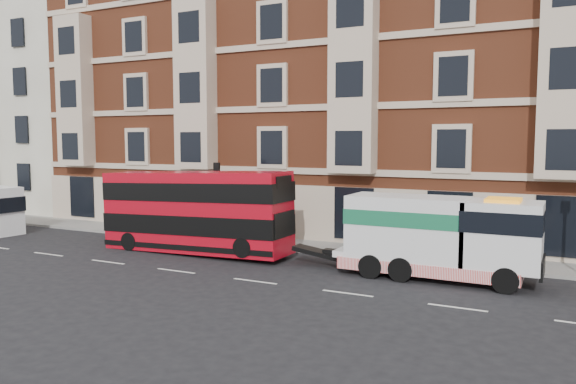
% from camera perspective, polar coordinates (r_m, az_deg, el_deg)
% --- Properties ---
extents(ground, '(120.00, 120.00, 0.00)m').
position_cam_1_polar(ground, '(23.11, -3.36, -9.04)').
color(ground, black).
rests_on(ground, ground).
extents(sidewalk, '(90.00, 3.00, 0.15)m').
position_cam_1_polar(sidewalk, '(29.66, 3.97, -5.69)').
color(sidewalk, slate).
rests_on(sidewalk, ground).
extents(victorian_terrace, '(45.00, 12.00, 20.40)m').
position_cam_1_polar(victorian_terrace, '(36.26, 9.54, 12.11)').
color(victorian_terrace, brown).
rests_on(victorian_terrace, ground).
extents(cream_block, '(16.00, 10.00, 16.80)m').
position_cam_1_polar(cream_block, '(53.13, -24.46, 7.65)').
color(cream_block, beige).
rests_on(cream_block, ground).
extents(lamp_post_west, '(0.35, 0.15, 4.35)m').
position_cam_1_polar(lamp_post_west, '(30.99, -7.22, -0.38)').
color(lamp_post_west, black).
rests_on(lamp_post_west, sidewalk).
extents(double_decker_bus, '(10.18, 2.34, 4.12)m').
position_cam_1_polar(double_decker_bus, '(28.76, -9.43, -1.84)').
color(double_decker_bus, '#AB0918').
rests_on(double_decker_bus, ground).
extents(tow_truck, '(8.15, 2.41, 3.40)m').
position_cam_1_polar(tow_truck, '(23.84, 14.74, -4.35)').
color(tow_truck, silver).
rests_on(tow_truck, ground).
extents(pedestrian, '(0.75, 0.63, 1.74)m').
position_cam_1_polar(pedestrian, '(35.75, -14.07, -2.42)').
color(pedestrian, '#1C1831').
rests_on(pedestrian, sidewalk).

